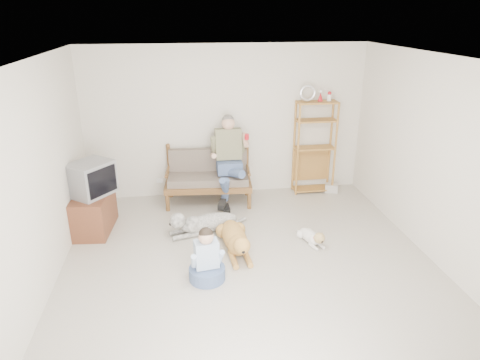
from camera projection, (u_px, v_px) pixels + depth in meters
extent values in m
plane|color=beige|center=(252.00, 273.00, 5.60)|extent=(5.50, 5.50, 0.00)
plane|color=white|center=(255.00, 60.00, 4.61)|extent=(5.50, 5.50, 0.00)
plane|color=beige|center=(227.00, 122.00, 7.64)|extent=(5.00, 0.00, 5.00)
plane|color=beige|center=(333.00, 339.00, 2.58)|extent=(5.00, 0.00, 5.00)
plane|color=beige|center=(33.00, 188.00, 4.77)|extent=(0.00, 5.50, 5.50)
plane|color=beige|center=(446.00, 167.00, 5.44)|extent=(0.00, 5.50, 5.50)
cube|color=brown|center=(208.00, 184.00, 7.54)|extent=(1.55, 0.82, 0.10)
cube|color=#716256|center=(208.00, 178.00, 7.50)|extent=(1.43, 0.71, 0.13)
cube|color=#716256|center=(207.00, 161.00, 7.63)|extent=(1.39, 0.24, 0.45)
cylinder|color=brown|center=(206.00, 149.00, 7.61)|extent=(1.40, 0.17, 0.05)
cylinder|color=brown|center=(169.00, 204.00, 7.24)|extent=(0.07, 0.07, 0.30)
cylinder|color=brown|center=(168.00, 174.00, 7.67)|extent=(0.07, 0.07, 0.95)
cylinder|color=brown|center=(250.00, 199.00, 7.43)|extent=(0.07, 0.07, 0.30)
cylinder|color=brown|center=(245.00, 170.00, 7.86)|extent=(0.07, 0.07, 0.95)
cube|color=#495785|center=(229.00, 166.00, 7.47)|extent=(0.43, 0.41, 0.21)
cube|color=#807E59|center=(228.00, 144.00, 7.43)|extent=(0.45, 0.31, 0.56)
sphere|color=tan|center=(228.00, 123.00, 7.26)|extent=(0.22, 0.22, 0.22)
sphere|color=#5D5752|center=(228.00, 121.00, 7.26)|extent=(0.20, 0.20, 0.20)
cylinder|color=#B0121A|center=(247.00, 137.00, 7.18)|extent=(0.07, 0.07, 0.10)
cube|color=#A57733|center=(317.00, 102.00, 7.54)|extent=(0.72, 0.29, 0.03)
torus|color=silver|center=(308.00, 93.00, 7.45)|extent=(0.30, 0.05, 0.30)
cone|color=#B0121A|center=(320.00, 97.00, 7.51)|extent=(0.10, 0.10, 0.15)
cylinder|color=#A57733|center=(298.00, 151.00, 7.68)|extent=(0.04, 0.04, 1.71)
cylinder|color=#A57733|center=(294.00, 146.00, 7.93)|extent=(0.04, 0.04, 1.71)
cylinder|color=#A57733|center=(335.00, 149.00, 7.77)|extent=(0.04, 0.04, 1.71)
cylinder|color=#A57733|center=(330.00, 145.00, 8.02)|extent=(0.04, 0.04, 1.71)
cube|color=silver|center=(331.00, 188.00, 8.10)|extent=(0.28, 0.24, 0.15)
cube|color=brown|center=(94.00, 212.00, 6.60)|extent=(0.59, 0.94, 0.60)
cube|color=brown|center=(75.00, 220.00, 6.36)|extent=(0.06, 0.40, 0.50)
cube|color=brown|center=(81.00, 207.00, 6.77)|extent=(0.06, 0.40, 0.50)
cube|color=slate|center=(91.00, 179.00, 6.41)|extent=(0.76, 0.78, 0.51)
cube|color=black|center=(103.00, 182.00, 6.30)|extent=(0.34, 0.42, 0.41)
cube|color=white|center=(160.00, 181.00, 7.84)|extent=(0.12, 0.02, 0.08)
ellipsoid|color=#C18943|center=(234.00, 237.00, 6.19)|extent=(0.39, 0.96, 0.30)
sphere|color=#C18943|center=(238.00, 245.00, 5.93)|extent=(0.30, 0.30, 0.30)
sphere|color=#C18943|center=(242.00, 246.00, 5.67)|extent=(0.23, 0.23, 0.23)
ellipsoid|color=#C18943|center=(243.00, 251.00, 5.58)|extent=(0.11, 0.17, 0.09)
cylinder|color=#C18943|center=(228.00, 227.00, 6.66)|extent=(0.19, 0.36, 0.05)
ellipsoid|color=#C18943|center=(235.00, 245.00, 5.68)|extent=(0.06, 0.08, 0.12)
ellipsoid|color=#C18943|center=(247.00, 244.00, 5.71)|extent=(0.06, 0.08, 0.12)
ellipsoid|color=white|center=(210.00, 223.00, 6.63)|extent=(0.97, 0.55, 0.28)
sphere|color=white|center=(193.00, 225.00, 6.52)|extent=(0.28, 0.28, 0.28)
sphere|color=white|center=(178.00, 221.00, 6.39)|extent=(0.24, 0.24, 0.24)
ellipsoid|color=white|center=(171.00, 224.00, 6.35)|extent=(0.19, 0.15, 0.09)
cylinder|color=white|center=(237.00, 222.00, 6.83)|extent=(0.32, 0.25, 0.04)
ellipsoid|color=white|center=(178.00, 218.00, 6.47)|extent=(0.09, 0.07, 0.12)
ellipsoid|color=white|center=(181.00, 223.00, 6.32)|extent=(0.09, 0.07, 0.12)
ellipsoid|color=silver|center=(310.00, 236.00, 6.34)|extent=(0.31, 0.48, 0.17)
sphere|color=silver|center=(315.00, 239.00, 6.23)|extent=(0.17, 0.17, 0.17)
sphere|color=tan|center=(319.00, 238.00, 6.11)|extent=(0.16, 0.16, 0.16)
ellipsoid|color=tan|center=(322.00, 241.00, 6.05)|extent=(0.10, 0.13, 0.06)
cylinder|color=silver|center=(301.00, 232.00, 6.55)|extent=(0.13, 0.16, 0.03)
cone|color=tan|center=(316.00, 235.00, 6.08)|extent=(0.05, 0.05, 0.06)
cone|color=tan|center=(322.00, 234.00, 6.12)|extent=(0.05, 0.05, 0.06)
torus|color=#B0121A|center=(318.00, 238.00, 6.13)|extent=(0.15, 0.15, 0.02)
cylinder|color=#495785|center=(207.00, 273.00, 5.44)|extent=(0.46, 0.46, 0.17)
cube|color=#B0BED4|center=(206.00, 254.00, 5.36)|extent=(0.32, 0.23, 0.36)
sphere|color=tan|center=(206.00, 237.00, 5.25)|extent=(0.19, 0.19, 0.19)
sphere|color=black|center=(206.00, 234.00, 5.25)|extent=(0.18, 0.18, 0.18)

